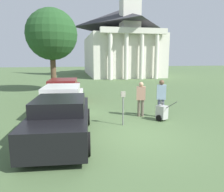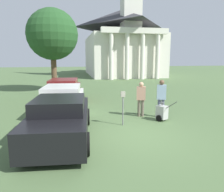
# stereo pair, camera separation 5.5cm
# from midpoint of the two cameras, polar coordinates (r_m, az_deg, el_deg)

# --- Properties ---
(ground_plane) EXTENTS (120.00, 120.00, 0.00)m
(ground_plane) POSITION_cam_midpoint_polar(r_m,az_deg,el_deg) (8.09, 4.99, -10.33)
(ground_plane) COLOR #4C663D
(parked_car_black) EXTENTS (2.32, 4.90, 1.48)m
(parked_car_black) POSITION_cam_midpoint_polar(r_m,az_deg,el_deg) (7.82, -13.10, -5.91)
(parked_car_black) COLOR black
(parked_car_black) RESTS_ON ground_plane
(parked_car_white) EXTENTS (2.32, 5.27, 1.50)m
(parked_car_white) POSITION_cam_midpoint_polar(r_m,az_deg,el_deg) (10.70, -12.58, -1.55)
(parked_car_white) COLOR silver
(parked_car_white) RESTS_ON ground_plane
(parked_car_maroon) EXTENTS (2.28, 5.31, 1.51)m
(parked_car_maroon) POSITION_cam_midpoint_polar(r_m,az_deg,el_deg) (13.72, -12.28, 1.05)
(parked_car_maroon) COLOR maroon
(parked_car_maroon) RESTS_ON ground_plane
(parking_meter) EXTENTS (0.18, 0.09, 1.43)m
(parking_meter) POSITION_cam_midpoint_polar(r_m,az_deg,el_deg) (9.03, 3.05, -1.60)
(parking_meter) COLOR slate
(parking_meter) RESTS_ON ground_plane
(person_worker) EXTENTS (0.47, 0.34, 1.67)m
(person_worker) POSITION_cam_midpoint_polar(r_m,az_deg,el_deg) (10.49, 7.73, -0.27)
(person_worker) COLOR #665B4C
(person_worker) RESTS_ON ground_plane
(person_supervisor) EXTENTS (0.47, 0.35, 1.78)m
(person_supervisor) POSITION_cam_midpoint_polar(r_m,az_deg,el_deg) (10.53, 12.91, -0.00)
(person_supervisor) COLOR #515670
(person_supervisor) RESTS_ON ground_plane
(equipment_cart) EXTENTS (0.65, 0.96, 1.00)m
(equipment_cart) POSITION_cam_midpoint_polar(r_m,az_deg,el_deg) (10.09, 13.07, -4.13)
(equipment_cart) COLOR #B2B2AD
(equipment_cart) RESTS_ON ground_plane
(church) EXTENTS (10.44, 16.12, 23.91)m
(church) POSITION_cam_midpoint_polar(r_m,az_deg,el_deg) (35.92, 2.44, 14.52)
(church) COLOR silver
(church) RESTS_ON ground_plane
(shade_tree) EXTENTS (4.09, 4.09, 6.67)m
(shade_tree) POSITION_cam_midpoint_polar(r_m,az_deg,el_deg) (18.77, -15.23, 15.20)
(shade_tree) COLOR brown
(shade_tree) RESTS_ON ground_plane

